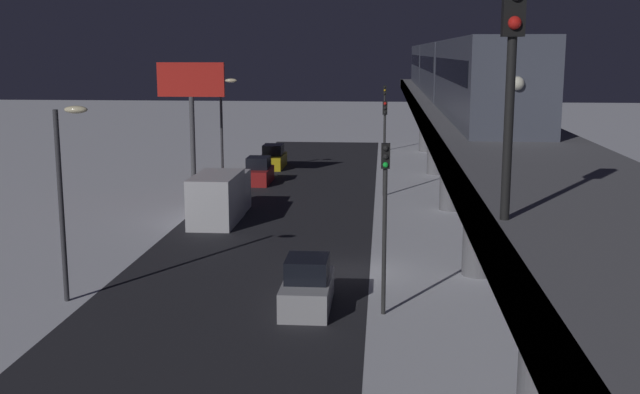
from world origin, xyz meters
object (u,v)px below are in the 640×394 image
(commercial_billboard, at_px, (191,92))
(traffic_light_far, at_px, (385,108))
(sedan_red, at_px, (258,173))
(traffic_light_near, at_px, (385,204))
(rail_signal, at_px, (512,60))
(box_truck, at_px, (220,197))
(traffic_light_mid, at_px, (385,134))
(sedan_silver, at_px, (307,287))
(subway_train, at_px, (448,68))
(sedan_yellow, at_px, (273,158))

(commercial_billboard, bearing_deg, traffic_light_far, -121.89)
(sedan_red, height_order, traffic_light_near, traffic_light_near)
(sedan_red, bearing_deg, rail_signal, 104.69)
(rail_signal, bearing_deg, box_truck, -69.27)
(traffic_light_mid, height_order, traffic_light_far, same)
(traffic_light_near, bearing_deg, sedan_silver, -10.58)
(sedan_silver, relative_size, traffic_light_near, 0.63)
(subway_train, bearing_deg, sedan_yellow, -40.22)
(box_truck, distance_m, commercial_billboard, 12.71)
(rail_signal, distance_m, sedan_red, 45.44)
(rail_signal, xyz_separation_m, sedan_yellow, (11.31, -50.98, -8.71))
(sedan_red, distance_m, box_truck, 12.74)
(subway_train, xyz_separation_m, box_truck, (13.62, 9.22, -7.21))
(subway_train, height_order, sedan_silver, subway_train)
(traffic_light_mid, xyz_separation_m, commercial_billboard, (13.69, -2.31, 2.63))
(subway_train, relative_size, commercial_billboard, 6.23)
(subway_train, bearing_deg, traffic_light_far, -80.03)
(rail_signal, xyz_separation_m, box_truck, (11.51, -30.41, -8.16))
(subway_train, bearing_deg, traffic_light_near, 80.70)
(box_truck, height_order, traffic_light_near, traffic_light_near)
(rail_signal, height_order, sedan_red, rail_signal)
(sedan_red, relative_size, traffic_light_mid, 0.64)
(sedan_red, distance_m, commercial_billboard, 7.74)
(subway_train, relative_size, sedan_red, 13.65)
(box_truck, bearing_deg, sedan_yellow, -90.56)
(box_truck, distance_m, traffic_light_mid, 12.97)
(subway_train, bearing_deg, sedan_red, -14.64)
(traffic_light_near, bearing_deg, rail_signal, 97.92)
(traffic_light_mid, bearing_deg, commercial_billboard, -9.59)
(box_truck, height_order, traffic_light_mid, traffic_light_mid)
(rail_signal, height_order, commercial_billboard, rail_signal)
(rail_signal, distance_m, box_truck, 33.52)
(commercial_billboard, bearing_deg, sedan_yellow, -113.94)
(rail_signal, relative_size, sedan_silver, 0.99)
(rail_signal, relative_size, sedan_yellow, 0.90)
(box_truck, distance_m, traffic_light_near, 18.79)
(sedan_silver, relative_size, commercial_billboard, 0.45)
(sedan_red, height_order, commercial_billboard, commercial_billboard)
(traffic_light_mid, distance_m, commercial_billboard, 14.13)
(rail_signal, bearing_deg, traffic_light_near, -82.08)
(sedan_red, distance_m, traffic_light_mid, 10.82)
(traffic_light_mid, bearing_deg, sedan_yellow, -52.69)
(sedan_yellow, relative_size, sedan_red, 1.09)
(sedan_yellow, distance_m, sedan_silver, 36.55)
(rail_signal, bearing_deg, sedan_yellow, -77.49)
(sedan_silver, relative_size, box_truck, 0.54)
(sedan_silver, bearing_deg, traffic_light_near, -10.58)
(sedan_yellow, relative_size, traffic_light_mid, 0.69)
(box_truck, bearing_deg, rail_signal, 110.73)
(traffic_light_near, bearing_deg, subway_train, -99.30)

